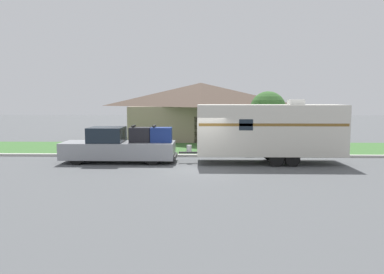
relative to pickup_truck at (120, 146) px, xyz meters
The scene contains 8 objects.
ground_plane 4.80m from the pickup_truck, 20.80° to the right, with size 120.00×120.00×0.00m, color #515456.
curb_strip 4.94m from the pickup_truck, 25.17° to the left, with size 80.00×0.30×0.14m.
lawn_strip 7.28m from the pickup_truck, 52.36° to the left, with size 80.00×7.00×0.03m.
house_across_street 13.48m from the pickup_truck, 70.99° to the left, with size 12.33×8.51×4.83m.
pickup_truck is the anchor object (origin of this frame).
travel_trailer 8.14m from the pickup_truck, ahead, with size 8.71×2.43×3.42m.
mailbox 7.72m from the pickup_truck, 19.93° to the left, with size 0.48×0.20×1.29m.
tree_in_yard 10.38m from the pickup_truck, 29.74° to the left, with size 2.40×2.40×3.95m.
Camera 1 is at (0.07, -18.41, 3.49)m, focal length 35.00 mm.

